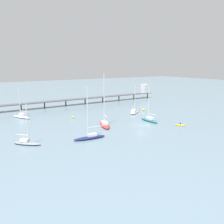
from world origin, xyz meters
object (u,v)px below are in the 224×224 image
(mooring_buoy_far, at_px, (73,117))
(sailboat_red, at_px, (105,123))
(sailboat_gray, at_px, (27,142))
(mooring_buoy_outer, at_px, (144,110))
(sailboat_white, at_px, (22,116))
(pier, at_px, (99,96))
(dinghy_yellow, at_px, (180,125))
(sailboat_cream, at_px, (134,112))
(sailboat_navy, at_px, (90,136))
(sailboat_teal, at_px, (150,119))

(mooring_buoy_far, bearing_deg, sailboat_red, -77.93)
(sailboat_gray, bearing_deg, mooring_buoy_outer, 20.17)
(sailboat_white, height_order, mooring_buoy_far, sailboat_white)
(pier, distance_m, sailboat_red, 45.51)
(sailboat_white, bearing_deg, mooring_buoy_far, -33.50)
(sailboat_red, distance_m, mooring_buoy_far, 15.29)
(sailboat_red, relative_size, mooring_buoy_outer, 17.40)
(sailboat_red, xyz_separation_m, dinghy_yellow, (18.77, -11.68, -0.59))
(sailboat_cream, height_order, mooring_buoy_outer, sailboat_cream)
(mooring_buoy_far, bearing_deg, sailboat_navy, -105.36)
(sailboat_cream, xyz_separation_m, sailboat_gray, (-43.04, -16.29, -0.04))
(sailboat_white, height_order, sailboat_red, sailboat_red)
(sailboat_teal, distance_m, sailboat_cream, 13.89)
(sailboat_white, xyz_separation_m, mooring_buoy_outer, (42.45, -11.95, -0.28))
(pier, relative_size, mooring_buoy_outer, 98.87)
(sailboat_white, relative_size, dinghy_yellow, 3.29)
(pier, relative_size, sailboat_red, 5.68)
(pier, distance_m, dinghy_yellow, 51.91)
(sailboat_teal, bearing_deg, sailboat_red, 170.48)
(sailboat_white, xyz_separation_m, mooring_buoy_far, (14.25, -9.43, -0.36))
(sailboat_teal, relative_size, sailboat_white, 1.03)
(dinghy_yellow, bearing_deg, sailboat_navy, 175.40)
(sailboat_white, relative_size, mooring_buoy_outer, 11.73)
(mooring_buoy_outer, bearing_deg, mooring_buoy_far, 174.89)
(sailboat_teal, relative_size, sailboat_gray, 1.13)
(mooring_buoy_far, bearing_deg, sailboat_teal, -43.90)
(sailboat_cream, bearing_deg, sailboat_teal, -107.57)
(sailboat_red, height_order, mooring_buoy_far, sailboat_red)
(pier, xyz_separation_m, mooring_buoy_far, (-24.63, -25.13, -2.80))
(sailboat_navy, height_order, sailboat_red, sailboat_red)
(sailboat_cream, bearing_deg, pier, 85.50)
(sailboat_navy, distance_m, sailboat_teal, 25.74)
(sailboat_navy, bearing_deg, dinghy_yellow, -4.60)
(sailboat_gray, bearing_deg, dinghy_yellow, -8.17)
(sailboat_teal, height_order, sailboat_white, sailboat_teal)
(sailboat_teal, distance_m, sailboat_gray, 38.96)
(sailboat_cream, xyz_separation_m, dinghy_yellow, (-0.36, -22.42, -0.44))
(sailboat_gray, distance_m, sailboat_red, 24.54)
(pier, bearing_deg, mooring_buoy_outer, -82.64)
(sailboat_cream, height_order, dinghy_yellow, sailboat_cream)
(sailboat_teal, distance_m, sailboat_red, 15.14)
(sailboat_cream, xyz_separation_m, sailboat_red, (-19.13, -10.74, 0.15))
(pier, distance_m, sailboat_teal, 43.14)
(sailboat_teal, height_order, sailboat_red, sailboat_red)
(sailboat_red, bearing_deg, sailboat_navy, -136.47)
(pier, relative_size, sailboat_cream, 8.57)
(pier, relative_size, dinghy_yellow, 27.75)
(dinghy_yellow, bearing_deg, sailboat_cream, 89.07)
(sailboat_navy, height_order, sailboat_gray, sailboat_navy)
(sailboat_navy, distance_m, mooring_buoy_outer, 41.13)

